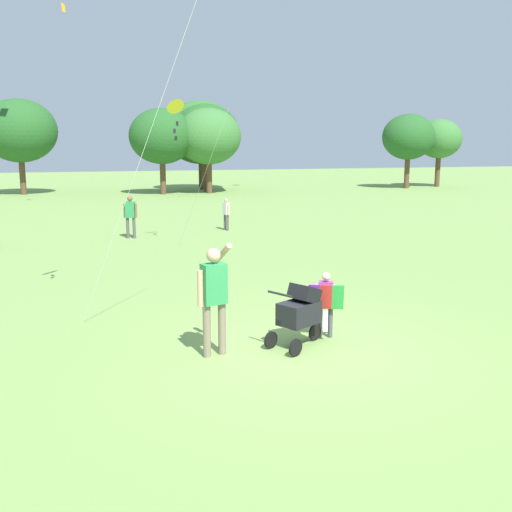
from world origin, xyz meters
The scene contains 8 objects.
ground_plane centered at (0.00, 0.00, 0.00)m, with size 120.00×120.00×0.00m, color #75994C.
treeline_distant centered at (1.85, 30.86, 3.69)m, with size 39.86×7.21×5.98m.
child_with_butterfly_kite centered at (0.55, 0.53, 0.67)m, with size 0.60×0.46×1.12m.
person_adult_flyer centered at (-1.42, 0.20, 1.02)m, with size 0.56×0.60×1.76m.
stroller centered at (-0.01, 0.24, 0.61)m, with size 1.08×0.86×1.03m.
kite_orange_delta centered at (-0.55, 10.18, 4.25)m, with size 1.38×3.09×4.54m.
person_sitting_far centered at (1.62, 13.08, 0.71)m, with size 0.24×0.37×1.20m.
person_couple_left centered at (-1.92, 12.12, 0.86)m, with size 0.44×0.29×1.46m.
Camera 1 is at (-3.12, -8.44, 3.26)m, focal length 41.77 mm.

